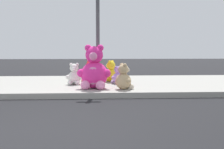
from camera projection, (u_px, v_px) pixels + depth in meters
ground_plane at (27, 138)px, 3.85m from camera, size 60.00×60.00×0.00m
sidewalk at (67, 85)px, 9.02m from camera, size 28.00×4.40×0.15m
sign_pole at (98, 28)px, 8.11m from camera, size 0.56×0.11×3.20m
plush_pink_large at (94, 71)px, 7.64m from camera, size 0.92×0.83×1.20m
plush_white at (74, 76)px, 8.49m from camera, size 0.51×0.45×0.66m
plush_lavender at (118, 76)px, 8.70m from camera, size 0.40×0.40×0.56m
plush_tan at (124, 79)px, 7.48m from camera, size 0.50×0.52×0.70m
plush_red at (90, 74)px, 8.83m from camera, size 0.51×0.50×0.71m
plush_yellow at (110, 73)px, 9.19m from camera, size 0.51×0.50×0.71m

